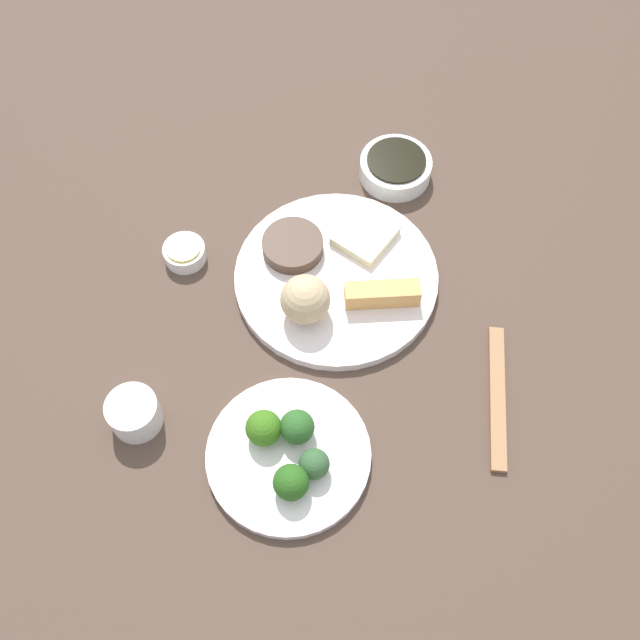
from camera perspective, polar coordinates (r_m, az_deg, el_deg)
The scene contains 17 objects.
tabletop at distance 1.09m, azimuth 0.09°, elevation 0.88°, with size 2.20×2.20×0.02m, color #4E3B30.
main_plate at distance 1.09m, azimuth 1.22°, elevation 3.21°, with size 0.29×0.29×0.02m, color white.
rice_scoop at distance 1.03m, azimuth -1.08°, elevation 1.52°, with size 0.07×0.07×0.07m, color tan.
spring_roll at distance 1.06m, azimuth 4.69°, elevation 1.94°, with size 0.10×0.03×0.03m, color #DA9C53.
crab_rangoon_wonton at distance 1.12m, azimuth 3.40°, elevation 6.34°, with size 0.08×0.07×0.01m, color beige.
stir_fry_heap at distance 1.10m, azimuth -2.06°, elevation 5.60°, with size 0.09×0.09×0.02m, color #473327.
broccoli_plate at distance 0.98m, azimuth -2.38°, elevation -10.10°, with size 0.21×0.21×0.01m, color white.
broccoli_floret_0 at distance 0.96m, azimuth -1.73°, elevation -8.01°, with size 0.04×0.04×0.04m, color #2B5C24.
broccoli_floret_1 at distance 0.95m, azimuth -0.45°, elevation -10.74°, with size 0.04×0.04×0.04m, color #335931.
broccoli_floret_2 at distance 0.96m, azimuth -4.25°, elevation -8.08°, with size 0.05×0.05×0.05m, color #396F19.
broccoli_floret_3 at distance 0.94m, azimuth -2.19°, elevation -12.07°, with size 0.04×0.04×0.04m, color #275A1A.
soy_sauce_bowl at distance 1.21m, azimuth 5.67°, elevation 11.27°, with size 0.11×0.11×0.03m, color white.
soy_sauce_bowl_liquid at distance 1.20m, azimuth 5.75°, elevation 11.83°, with size 0.09×0.09×0.00m, color black.
sauce_ramekin_hot_mustard at distance 1.13m, azimuth -10.11°, elevation 4.96°, with size 0.06×0.06×0.02m, color white.
sauce_ramekin_hot_mustard_liquid at distance 1.12m, azimuth -10.22°, elevation 5.37°, with size 0.05×0.05×0.00m, color gold.
teacup at distance 1.01m, azimuth -13.76°, elevation -6.81°, with size 0.07×0.07×0.05m, color silver.
chopsticks_pair at distance 1.04m, azimuth 13.15°, elevation -5.62°, with size 0.21×0.02×0.01m, color #A27048.
Camera 1 is at (0.38, 0.39, 0.95)m, focal length 42.68 mm.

